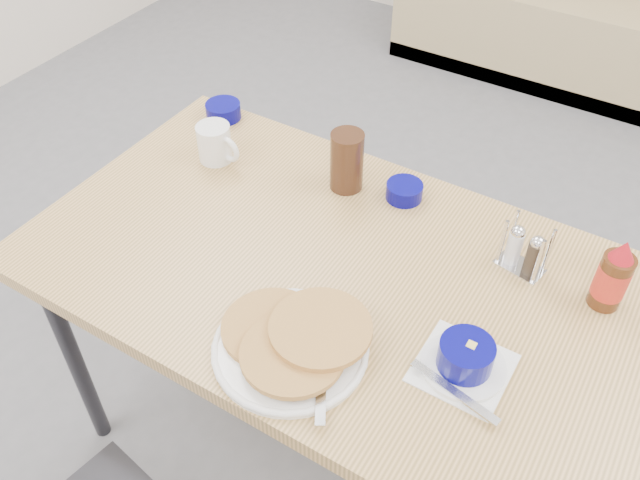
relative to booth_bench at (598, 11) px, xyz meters
The scene contains 10 objects.
booth_bench is the anchor object (origin of this frame).
dining_table 2.56m from the booth_bench, 90.00° to the right, with size 1.40×0.80×0.76m.
pancake_plate 2.81m from the booth_bench, 89.24° to the right, with size 0.31×0.30×0.05m.
coffee_mug 2.45m from the booth_bench, 101.29° to the right, with size 0.13×0.09×0.10m.
grits_setting 2.70m from the booth_bench, 82.72° to the right, with size 0.19×0.18×0.07m.
creamer_bowl 2.31m from the booth_bench, 104.71° to the right, with size 0.10×0.10×0.04m.
butter_bowl 2.29m from the booth_bench, 89.63° to the right, with size 0.09×0.09×0.04m.
amber_tumbler 2.33m from the booth_bench, 93.23° to the right, with size 0.08×0.08×0.15m, color #361E11.
condiment_caddy 2.39m from the booth_bench, 81.74° to the right, with size 0.11×0.08×0.12m.
syrup_bottle 2.44m from the booth_bench, 77.45° to the right, with size 0.07×0.07×0.17m.
Camera 1 is at (0.51, -0.65, 1.83)m, focal length 38.00 mm.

